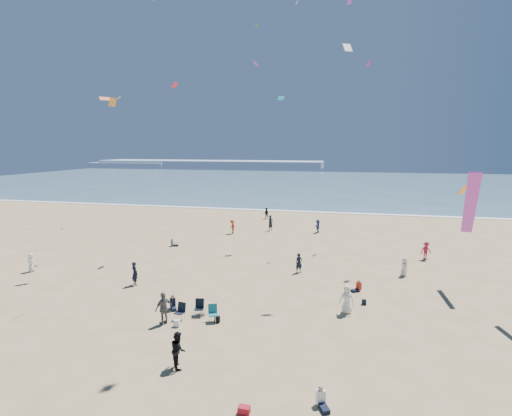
# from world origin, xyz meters

# --- Properties ---
(ground) EXTENTS (220.00, 220.00, 0.00)m
(ground) POSITION_xyz_m (0.00, 0.00, 0.00)
(ground) COLOR tan
(ground) RESTS_ON ground
(ocean) EXTENTS (220.00, 100.00, 0.06)m
(ocean) POSITION_xyz_m (0.00, 95.00, 0.03)
(ocean) COLOR #476B84
(ocean) RESTS_ON ground
(surf_line) EXTENTS (220.00, 1.20, 0.08)m
(surf_line) POSITION_xyz_m (0.00, 45.00, 0.04)
(surf_line) COLOR white
(surf_line) RESTS_ON ground
(headland_far) EXTENTS (110.00, 20.00, 3.20)m
(headland_far) POSITION_xyz_m (-60.00, 170.00, 1.60)
(headland_far) COLOR #7A8EA8
(headland_far) RESTS_ON ground
(headland_near) EXTENTS (40.00, 14.00, 2.00)m
(headland_near) POSITION_xyz_m (-100.00, 165.00, 1.00)
(headland_near) COLOR #7A8EA8
(headland_near) RESTS_ON ground
(standing_flyers) EXTENTS (32.98, 48.51, 1.90)m
(standing_flyers) POSITION_xyz_m (3.92, 12.22, 0.85)
(standing_flyers) COLOR silver
(standing_flyers) RESTS_ON ground
(seated_group) EXTENTS (19.30, 28.68, 0.84)m
(seated_group) POSITION_xyz_m (2.32, 5.63, 0.42)
(seated_group) COLOR white
(seated_group) RESTS_ON ground
(chair_cluster) EXTENTS (2.74, 1.50, 1.00)m
(chair_cluster) POSITION_xyz_m (-0.73, 4.50, 0.50)
(chair_cluster) COLOR black
(chair_cluster) RESTS_ON ground
(white_tote) EXTENTS (0.35, 0.20, 0.40)m
(white_tote) POSITION_xyz_m (-1.49, 3.31, 0.20)
(white_tote) COLOR white
(white_tote) RESTS_ON ground
(black_backpack) EXTENTS (0.30, 0.22, 0.38)m
(black_backpack) POSITION_xyz_m (0.55, 4.36, 0.19)
(black_backpack) COLOR black
(black_backpack) RESTS_ON ground
(cooler) EXTENTS (0.45, 0.30, 0.30)m
(cooler) POSITION_xyz_m (4.15, -3.00, 0.15)
(cooler) COLOR #A81823
(cooler) RESTS_ON ground
(navy_bag) EXTENTS (0.28, 0.18, 0.34)m
(navy_bag) POSITION_xyz_m (8.91, 9.04, 0.17)
(navy_bag) COLOR black
(navy_bag) RESTS_ON ground
(kites_aloft) EXTENTS (50.54, 44.52, 28.52)m
(kites_aloft) POSITION_xyz_m (9.13, 12.69, 13.66)
(kites_aloft) COLOR white
(kites_aloft) RESTS_ON ground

